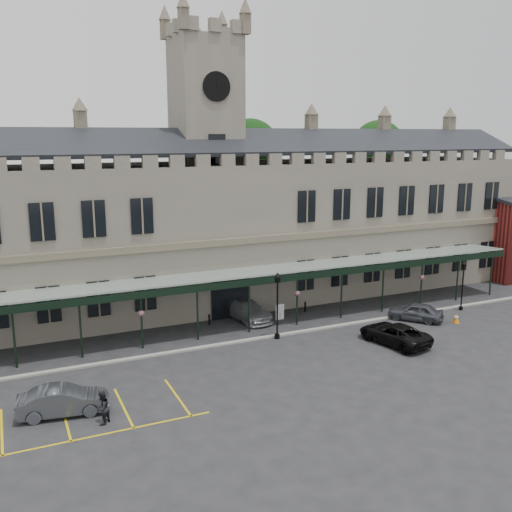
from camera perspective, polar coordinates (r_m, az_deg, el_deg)
name	(u,v)px	position (r m, az deg, el deg)	size (l,w,h in m)	color
ground	(295,367)	(36.68, 3.96, -11.01)	(140.00, 140.00, 0.00)	black
station_building	(208,229)	(48.96, -4.81, 2.74)	(60.00, 10.36, 17.30)	#666055
clock_tower	(206,150)	(48.42, -4.99, 10.53)	(5.60, 5.60, 24.80)	#666055
canopy	(248,300)	(42.19, -0.83, -4.40)	(50.00, 4.10, 4.30)	#8C9E93
kerb	(259,338)	(41.22, 0.29, -8.23)	(60.00, 0.40, 0.12)	gray
parking_markings	(66,423)	(31.64, -18.44, -15.58)	(16.00, 6.00, 0.01)	gold
tree_behind_mid	(250,150)	(59.76, -0.57, 10.57)	(6.00, 6.00, 16.00)	#332314
tree_behind_right	(378,148)	(67.83, 12.10, 10.48)	(6.00, 6.00, 16.00)	#332314
lamp_post_mid	(277,300)	(40.50, 2.15, -4.38)	(0.46, 0.46, 4.90)	black
lamp_post_right	(463,281)	(50.20, 19.99, -2.35)	(0.40, 0.40, 4.22)	black
traffic_cone	(456,318)	(47.20, 19.39, -5.90)	(0.46, 0.46, 0.74)	orange
sign_board	(280,312)	(45.27, 2.40, -5.63)	(0.74, 0.08, 1.26)	black
bollard_left	(209,320)	(44.19, -4.70, -6.38)	(0.15, 0.15, 0.84)	black
bollard_right	(305,307)	(47.37, 4.93, -5.09)	(0.15, 0.15, 0.87)	black
car_left_b	(63,401)	(32.22, -18.73, -13.56)	(1.63, 4.66, 1.54)	#3D4045
car_taxi	(247,310)	(45.27, -0.95, -5.42)	(2.15, 5.29, 1.54)	#93959A
car_van	(394,334)	(41.31, 13.67, -7.55)	(2.43, 5.27, 1.46)	black
car_right_a	(416,312)	(46.73, 15.67, -5.38)	(1.69, 4.20, 1.43)	#3D4045
person_b	(102,408)	(30.68, -15.12, -14.46)	(0.84, 0.66, 1.73)	black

